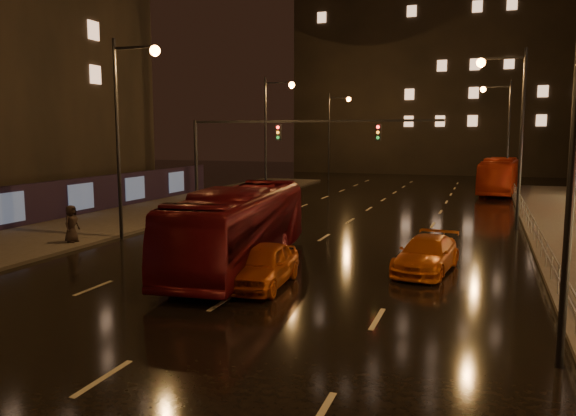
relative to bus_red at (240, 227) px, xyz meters
The scene contains 12 objects.
ground 11.47m from the bus_red, 82.41° to the left, with size 140.00×140.00×0.00m, color black.
sidewalk_left 13.62m from the bus_red, 152.48° to the left, with size 7.00×70.00×0.15m, color #38332D.
building_distant 65.57m from the bus_red, 85.03° to the left, with size 44.00×16.00×36.00m, color black.
hoarding_left 16.04m from the bus_red, 168.30° to the left, with size 0.30×46.00×2.50m, color black.
traffic_signal 12.21m from the bus_red, 107.56° to the left, with size 15.31×0.32×6.20m.
streetlight_right 13.31m from the bus_red, 32.93° to the right, with size 2.64×0.50×10.00m.
railing_right 14.93m from the bus_red, 38.34° to the left, with size 0.05×56.00×1.00m.
bus_red is the anchor object (origin of this frame).
bus_curb 35.08m from the bus_red, 72.58° to the left, with size 2.70×11.56×3.22m, color #A52710.
taxi_near 3.34m from the bus_red, 51.68° to the right, with size 1.79×4.45×1.52m, color #BC4B11.
taxi_far 7.49m from the bus_red, 12.31° to the left, with size 1.91×4.69×1.36m, color #C05412.
pedestrian_c 9.60m from the bus_red, behind, with size 0.88×0.57×1.80m, color black.
Camera 1 is at (7.78, -11.77, 5.37)m, focal length 35.00 mm.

